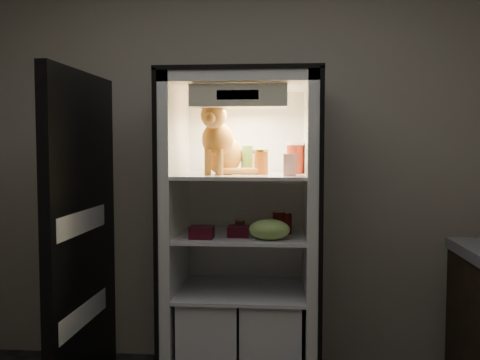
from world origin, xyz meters
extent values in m
plane|color=#B4AB96|center=(0.00, 1.80, 1.35)|extent=(3.60, 0.00, 3.60)
cube|color=white|center=(0.00, 1.67, 0.93)|extent=(0.85, 0.06, 1.85)
cube|color=white|center=(-0.40, 1.35, 0.93)|extent=(0.06, 0.70, 1.85)
cube|color=white|center=(0.40, 1.35, 0.93)|extent=(0.06, 0.70, 1.85)
cube|color=white|center=(0.00, 1.35, 1.82)|extent=(0.85, 0.70, 0.06)
cube|color=black|center=(-0.44, 1.35, 0.93)|extent=(0.02, 0.72, 1.87)
cube|color=black|center=(0.44, 1.35, 0.93)|extent=(0.02, 0.72, 1.87)
cube|color=black|center=(0.00, 1.35, 1.86)|extent=(0.90, 0.72, 0.02)
cube|color=white|center=(0.00, 1.32, 1.28)|extent=(0.73, 0.62, 0.02)
cube|color=white|center=(0.00, 1.32, 0.93)|extent=(0.73, 0.62, 0.02)
cube|color=white|center=(-0.18, 1.32, 0.35)|extent=(0.34, 0.58, 0.48)
cube|color=white|center=(0.18, 1.32, 0.35)|extent=(0.34, 0.58, 0.48)
cube|color=white|center=(0.00, 1.32, 0.60)|extent=(0.73, 0.62, 0.02)
cube|color=#F6EEC9|center=(0.00, 1.11, 1.72)|extent=(0.52, 0.18, 0.12)
cube|color=black|center=(0.00, 1.02, 1.72)|extent=(0.22, 0.01, 0.05)
cube|color=black|center=(-0.85, 1.02, 0.93)|extent=(0.08, 0.87, 1.85)
cube|color=white|center=(-0.85, 0.96, 0.55)|extent=(0.07, 0.64, 0.12)
cube|color=white|center=(-0.85, 0.96, 1.05)|extent=(0.07, 0.64, 0.12)
ellipsoid|color=#BA6A17|center=(-0.12, 1.36, 1.40)|extent=(0.27, 0.31, 0.23)
ellipsoid|color=#BA6A17|center=(-0.13, 1.25, 1.49)|extent=(0.21, 0.19, 0.20)
sphere|color=orange|center=(-0.15, 1.18, 1.62)|extent=(0.17, 0.17, 0.15)
sphere|color=orange|center=(-0.16, 1.12, 1.61)|extent=(0.07, 0.07, 0.06)
cone|color=orange|center=(-0.19, 1.20, 1.70)|extent=(0.07, 0.07, 0.07)
cone|color=orange|center=(-0.10, 1.19, 1.70)|extent=(0.07, 0.07, 0.07)
cylinder|color=#BA6A17|center=(-0.18, 1.19, 1.36)|extent=(0.04, 0.04, 0.14)
cylinder|color=#BA6A17|center=(-0.11, 1.18, 1.36)|extent=(0.04, 0.04, 0.14)
cylinder|color=#BA6A17|center=(-0.01, 1.24, 1.31)|extent=(0.27, 0.10, 0.04)
cylinder|color=#268D35|center=(0.03, 1.35, 1.37)|extent=(0.06, 0.06, 0.15)
cylinder|color=#268D35|center=(0.03, 1.35, 1.45)|extent=(0.06, 0.06, 0.01)
cylinder|color=white|center=(0.03, 1.43, 1.35)|extent=(0.10, 0.10, 0.12)
cylinder|color=#184DAE|center=(0.03, 1.43, 1.42)|extent=(0.10, 0.10, 0.02)
cylinder|color=#9A250E|center=(0.11, 1.29, 1.35)|extent=(0.08, 0.08, 0.13)
cylinder|color=gold|center=(0.11, 1.29, 1.43)|extent=(0.08, 0.08, 0.01)
cylinder|color=maroon|center=(0.31, 1.40, 1.37)|extent=(0.11, 0.11, 0.17)
cylinder|color=white|center=(0.31, 1.40, 1.47)|extent=(0.11, 0.11, 0.01)
cube|color=white|center=(0.27, 1.17, 1.35)|extent=(0.07, 0.07, 0.12)
cylinder|color=black|center=(0.21, 1.38, 0.99)|extent=(0.06, 0.06, 0.11)
cylinder|color=#B2B2B2|center=(0.21, 1.38, 1.05)|extent=(0.06, 0.06, 0.00)
cylinder|color=black|center=(0.26, 1.33, 1.00)|extent=(0.07, 0.07, 0.12)
cylinder|color=#B2B2B2|center=(0.26, 1.33, 1.07)|extent=(0.07, 0.07, 0.00)
cylinder|color=black|center=(0.22, 1.30, 1.01)|extent=(0.07, 0.07, 0.13)
cylinder|color=#B2B2B2|center=(0.22, 1.30, 1.07)|extent=(0.07, 0.07, 0.00)
cylinder|color=#532A17|center=(-0.01, 1.34, 0.98)|extent=(0.06, 0.06, 0.07)
cylinder|color=#B2B2B2|center=(-0.01, 1.34, 1.02)|extent=(0.06, 0.06, 0.01)
ellipsoid|color=#98C95D|center=(0.17, 1.12, 1.00)|extent=(0.23, 0.16, 0.11)
cube|color=#4B0C18|center=(-0.21, 1.15, 0.97)|extent=(0.13, 0.13, 0.07)
cube|color=#4B0C18|center=(-0.01, 1.22, 0.97)|extent=(0.12, 0.12, 0.06)
camera|label=1|loc=(0.24, -1.78, 1.46)|focal=40.00mm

